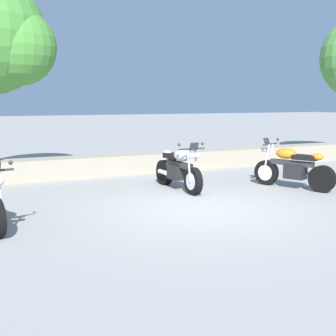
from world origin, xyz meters
TOP-DOWN VIEW (x-y plane):
  - ground_plane at (0.00, 0.00)m, footprint 120.00×120.00m
  - stone_wall at (0.00, 4.80)m, footprint 36.00×0.80m
  - motorcycle_silver_centre at (0.50, 1.91)m, footprint 0.67×2.06m
  - motorcycle_orange_far_right at (3.05, 0.88)m, footprint 1.04×1.96m

SIDE VIEW (x-z plane):
  - ground_plane at x=0.00m, z-range 0.00..0.00m
  - stone_wall at x=0.00m, z-range 0.00..0.55m
  - motorcycle_silver_centre at x=0.50m, z-range -0.10..1.07m
  - motorcycle_orange_far_right at x=3.05m, z-range -0.10..1.07m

